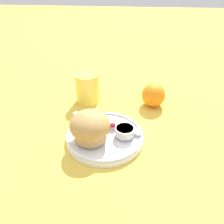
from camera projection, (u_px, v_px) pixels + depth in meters
ground_plane at (110, 133)px, 0.64m from camera, size 3.00×3.00×0.00m
plate at (105, 137)px, 0.62m from camera, size 0.19×0.19×0.02m
muffin at (90, 127)px, 0.58m from camera, size 0.10×0.10×0.07m
cream_ramekin at (125, 131)px, 0.60m from camera, size 0.05×0.05×0.02m
berry_pair at (111, 125)px, 0.63m from camera, size 0.03×0.01×0.01m
butter_knife at (106, 123)px, 0.65m from camera, size 0.19×0.09×0.00m
orange_fruit at (153, 95)px, 0.74m from camera, size 0.07×0.07×0.07m
juice_glass at (87, 88)px, 0.75m from camera, size 0.07×0.07×0.09m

